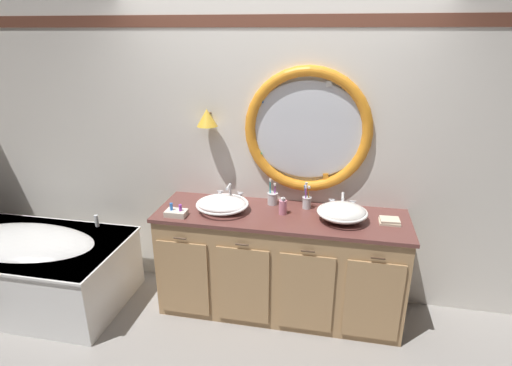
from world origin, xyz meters
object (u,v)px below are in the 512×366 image
object	(u,v)px
toiletry_basket	(176,213)
sink_basin_right	(342,212)
toothbrush_holder_left	(273,198)
toothbrush_holder_right	(307,201)
sink_basin_left	(222,204)
folded_hand_towel	(390,221)
soap_dispenser	(283,207)
bathtub	(28,264)

from	to	relation	value
toiletry_basket	sink_basin_right	bearing A→B (deg)	7.53
sink_basin_right	toothbrush_holder_left	world-z (taller)	toothbrush_holder_left
toothbrush_holder_right	toiletry_basket	bearing A→B (deg)	-160.40
sink_basin_left	folded_hand_towel	xyz separation A→B (m)	(1.30, 0.03, -0.04)
soap_dispenser	toiletry_basket	size ratio (longest dim) A/B	0.88
soap_dispenser	toiletry_basket	xyz separation A→B (m)	(-0.81, -0.20, -0.04)
toiletry_basket	toothbrush_holder_right	bearing A→B (deg)	19.60
toothbrush_holder_left	soap_dispenser	bearing A→B (deg)	-57.97
toothbrush_holder_left	folded_hand_towel	world-z (taller)	toothbrush_holder_left
folded_hand_towel	soap_dispenser	bearing A→B (deg)	179.66
toothbrush_holder_left	toothbrush_holder_right	xyz separation A→B (m)	(0.29, -0.03, 0.00)
sink_basin_left	folded_hand_towel	bearing A→B (deg)	1.30
folded_hand_towel	sink_basin_left	bearing A→B (deg)	-178.70
bathtub	sink_basin_left	size ratio (longest dim) A/B	4.03
toothbrush_holder_left	soap_dispenser	distance (m)	0.21
sink_basin_right	sink_basin_left	bearing A→B (deg)	180.00
sink_basin_right	toiletry_basket	world-z (taller)	sink_basin_right
soap_dispenser	toiletry_basket	bearing A→B (deg)	-166.01
toothbrush_holder_left	bathtub	bearing A→B (deg)	-166.75
toothbrush_holder_right	sink_basin_right	bearing A→B (deg)	-33.00
bathtub	toothbrush_holder_right	bearing A→B (deg)	11.06
sink_basin_right	toothbrush_holder_right	world-z (taller)	toothbrush_holder_right
sink_basin_right	soap_dispenser	size ratio (longest dim) A/B	2.63
sink_basin_right	folded_hand_towel	xyz separation A→B (m)	(0.35, 0.03, -0.05)
sink_basin_right	toiletry_basket	bearing A→B (deg)	-172.47
bathtub	toothbrush_holder_left	size ratio (longest dim) A/B	7.74
toothbrush_holder_right	folded_hand_towel	world-z (taller)	toothbrush_holder_right
bathtub	toothbrush_holder_right	size ratio (longest dim) A/B	7.77
toothbrush_holder_left	soap_dispenser	world-z (taller)	toothbrush_holder_left
bathtub	sink_basin_right	bearing A→B (deg)	5.98
sink_basin_left	sink_basin_right	world-z (taller)	sink_basin_right
sink_basin_left	folded_hand_towel	size ratio (longest dim) A/B	2.76
toothbrush_holder_right	bathtub	bearing A→B (deg)	-168.94
bathtub	folded_hand_towel	distance (m)	3.06
sink_basin_right	toiletry_basket	distance (m)	1.28
bathtub	sink_basin_left	distance (m)	1.82
bathtub	toothbrush_holder_right	world-z (taller)	toothbrush_holder_right
sink_basin_left	toiletry_basket	size ratio (longest dim) A/B	2.57
sink_basin_left	soap_dispenser	xyz separation A→B (m)	(0.48, 0.03, 0.01)
bathtub	sink_basin_right	world-z (taller)	sink_basin_right
toothbrush_holder_left	folded_hand_towel	xyz separation A→B (m)	(0.92, -0.18, -0.04)
bathtub	toothbrush_holder_left	world-z (taller)	toothbrush_holder_left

